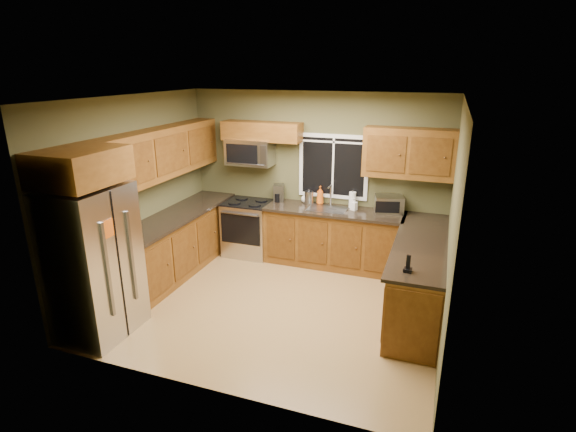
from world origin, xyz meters
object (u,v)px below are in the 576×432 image
Objects in this scene: coffee_maker at (279,193)px; soap_bottle_b at (354,204)px; paper_towel_roll at (352,200)px; soap_bottle_c at (305,197)px; microwave at (250,152)px; range at (249,228)px; soap_bottle_a at (320,195)px; refrigerator at (94,263)px; toaster_oven at (389,204)px; cordless_phone at (408,267)px; kettle at (309,197)px.

coffee_maker is 1.42× the size of soap_bottle_b.
soap_bottle_c is (-0.78, 0.02, -0.04)m from paper_towel_roll.
range is at bearing -89.98° from microwave.
soap_bottle_a reaches higher than coffee_maker.
refrigerator is 10.60× the size of soap_bottle_c.
soap_bottle_a is at bearing 0.00° from soap_bottle_c.
range is 2.36m from toaster_oven.
soap_bottle_b is (-0.52, -0.06, -0.03)m from toaster_oven.
refrigerator is 2.37× the size of microwave.
cordless_phone is (0.47, -2.04, -0.07)m from toaster_oven.
toaster_oven is at bearing 6.13° from soap_bottle_b.
paper_towel_roll is 1.64× the size of soap_bottle_c.
soap_bottle_a is at bearing 166.45° from soap_bottle_b.
refrigerator is 6.62× the size of coffee_maker.
toaster_oven is at bearing -6.33° from paper_towel_roll.
coffee_maker is at bearing 4.06° from microwave.
coffee_maker is 1.39× the size of cordless_phone.
soap_bottle_b is at bearing -13.55° from soap_bottle_a.
paper_towel_roll is 0.53m from soap_bottle_a.
microwave reaches higher than soap_bottle_b.
range is 3.45× the size of coffee_maker.
refrigerator is at bearing -128.72° from paper_towel_roll.
coffee_maker is 0.92× the size of soap_bottle_a.
soap_bottle_b is at bearing 2.96° from range.
paper_towel_roll is at bearing -2.16° from soap_bottle_a.
microwave is (-0.00, 0.14, 1.26)m from range.
soap_bottle_a is (0.69, 0.06, 0.02)m from coffee_maker.
cordless_phone is (2.27, -2.06, -0.07)m from coffee_maker.
cordless_phone is at bearing 14.30° from refrigerator.
soap_bottle_a is at bearing 19.36° from kettle.
range is at bearing 76.03° from refrigerator.
range is 3.67× the size of kettle.
soap_bottle_b is (0.75, -0.08, -0.02)m from kettle.
toaster_oven reaches higher than cordless_phone.
coffee_maker is 0.98× the size of paper_towel_roll.
coffee_maker is at bearing 179.25° from toaster_oven.
paper_towel_roll reaches higher than soap_bottle_c.
microwave is at bearing 143.55° from cordless_phone.
toaster_oven is 1.76× the size of coffee_maker.
coffee_maker is at bearing -178.11° from paper_towel_roll.
soap_bottle_b is at bearing -67.35° from paper_towel_roll.
paper_towel_roll is at bearing 51.28° from refrigerator.
soap_bottle_b is (1.27, -0.08, -0.03)m from coffee_maker.
microwave reaches higher than kettle.
refrigerator is 3.55m from cordless_phone.
kettle is 0.11m from soap_bottle_c.
paper_towel_roll is (1.22, 0.04, -0.00)m from coffee_maker.
refrigerator is at bearing -103.97° from range.
cordless_phone is at bearing -49.28° from soap_bottle_c.
soap_bottle_b is at bearing -1.49° from microwave.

